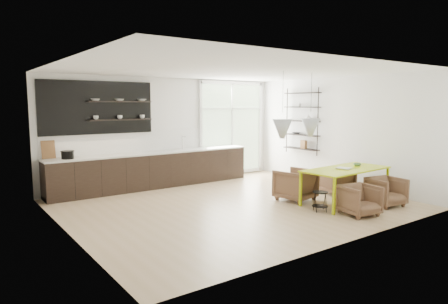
# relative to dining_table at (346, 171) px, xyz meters

# --- Properties ---
(room) EXTENTS (7.02, 6.01, 2.91)m
(room) POSITION_rel_dining_table_xyz_m (-1.52, 2.44, 0.74)
(room) COLOR tan
(room) RESTS_ON ground
(kitchen_run) EXTENTS (5.54, 0.69, 2.75)m
(kitchen_run) POSITION_rel_dining_table_xyz_m (-2.80, 4.03, -0.12)
(kitchen_run) COLOR black
(kitchen_run) RESTS_ON ground
(right_shelving) EXTENTS (0.26, 1.22, 1.90)m
(right_shelving) POSITION_rel_dining_table_xyz_m (1.26, 2.52, 0.93)
(right_shelving) COLOR black
(right_shelving) RESTS_ON ground
(dining_table) EXTENTS (2.17, 1.07, 0.77)m
(dining_table) POSITION_rel_dining_table_xyz_m (0.00, 0.00, 0.00)
(dining_table) COLOR #A9C104
(dining_table) RESTS_ON ground
(armchair_back_left) EXTENTS (0.90, 0.92, 0.72)m
(armchair_back_left) POSITION_rel_dining_table_xyz_m (-0.73, 0.82, -0.36)
(armchair_back_left) COLOR brown
(armchair_back_left) RESTS_ON ground
(armchair_back_right) EXTENTS (0.81, 0.83, 0.64)m
(armchair_back_right) POSITION_rel_dining_table_xyz_m (0.59, 0.71, -0.40)
(armchair_back_right) COLOR brown
(armchair_back_right) RESTS_ON ground
(armchair_front_left) EXTENTS (0.75, 0.77, 0.61)m
(armchair_front_left) POSITION_rel_dining_table_xyz_m (-0.60, -0.80, -0.42)
(armchair_front_left) COLOR brown
(armchair_front_left) RESTS_ON ground
(armchair_front_right) EXTENTS (0.76, 0.78, 0.62)m
(armchair_front_right) POSITION_rel_dining_table_xyz_m (0.50, -0.68, -0.41)
(armchair_front_right) COLOR brown
(armchair_front_right) RESTS_ON ground
(wire_stool) EXTENTS (0.33, 0.33, 0.41)m
(wire_stool) POSITION_rel_dining_table_xyz_m (-1.02, -0.17, -0.46)
(wire_stool) COLOR black
(wire_stool) RESTS_ON ground
(table_book) EXTENTS (0.28, 0.34, 0.03)m
(table_book) POSITION_rel_dining_table_xyz_m (-0.20, -0.03, 0.07)
(table_book) COLOR white
(table_book) RESTS_ON dining_table
(table_bowl) EXTENTS (0.22, 0.22, 0.06)m
(table_bowl) POSITION_rel_dining_table_xyz_m (0.54, 0.10, 0.08)
(table_bowl) COLOR #557E51
(table_bowl) RESTS_ON dining_table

